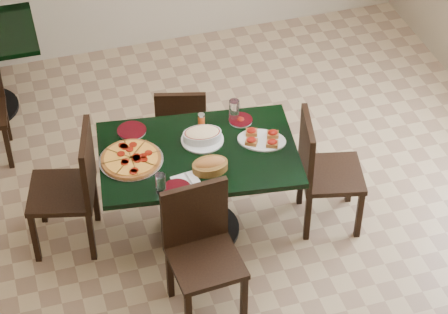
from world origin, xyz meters
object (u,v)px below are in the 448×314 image
object	(u,v)px
main_table	(199,172)
chair_near	(201,244)
bread_basket	(210,165)
chair_far	(181,125)
lasagna_casserole	(202,135)
chair_right	(321,167)
chair_left	(73,184)
pepperoni_pizza	(131,159)
bruschetta_platter	(262,139)

from	to	relation	value
main_table	chair_near	xyz separation A→B (m)	(-0.16, -0.62, -0.04)
main_table	bread_basket	distance (m)	0.30
chair_far	lasagna_casserole	size ratio (longest dim) A/B	2.73
bread_basket	chair_right	bearing A→B (deg)	3.01
chair_right	chair_left	world-z (taller)	chair_left
chair_far	chair_right	world-z (taller)	chair_right
chair_far	main_table	bearing A→B (deg)	100.48
chair_left	bread_basket	world-z (taller)	chair_left
chair_right	lasagna_casserole	xyz separation A→B (m)	(-0.79, 0.25, 0.28)
chair_near	chair_right	bearing A→B (deg)	21.52
chair_far	chair_left	bearing A→B (deg)	45.34
chair_left	bread_basket	size ratio (longest dim) A/B	3.97
chair_far	bread_basket	bearing A→B (deg)	103.19
chair_near	pepperoni_pizza	distance (m)	0.76
lasagna_casserole	bread_basket	size ratio (longest dim) A/B	1.21
chair_right	chair_near	bearing A→B (deg)	128.43
lasagna_casserole	bread_basket	xyz separation A→B (m)	(-0.03, -0.31, -0.01)
chair_right	pepperoni_pizza	size ratio (longest dim) A/B	2.13
chair_far	chair_near	bearing A→B (deg)	95.77
chair_left	bruschetta_platter	bearing A→B (deg)	96.38
main_table	chair_right	world-z (taller)	chair_right
bruschetta_platter	pepperoni_pizza	bearing A→B (deg)	-156.02
chair_left	chair_near	bearing A→B (deg)	55.40
chair_near	bread_basket	xyz separation A→B (m)	(0.19, 0.42, 0.26)
chair_left	pepperoni_pizza	size ratio (longest dim) A/B	2.22
bread_basket	chair_far	bearing A→B (deg)	87.25
lasagna_casserole	chair_near	bearing A→B (deg)	-99.94
chair_far	bruschetta_platter	size ratio (longest dim) A/B	1.98
chair_near	bruschetta_platter	distance (m)	0.89
main_table	bread_basket	world-z (taller)	bread_basket
main_table	chair_left	bearing A→B (deg)	176.67
chair_right	pepperoni_pizza	bearing A→B (deg)	95.01
chair_left	bread_basket	distance (m)	0.97
pepperoni_pizza	bruschetta_platter	distance (m)	0.90
lasagna_casserole	pepperoni_pizza	bearing A→B (deg)	-165.64
chair_far	bread_basket	world-z (taller)	bread_basket
chair_left	bruschetta_platter	xyz separation A→B (m)	(1.29, -0.18, 0.23)
main_table	chair_right	xyz separation A→B (m)	(0.85, -0.14, -0.05)
chair_right	bread_basket	bearing A→B (deg)	106.89
pepperoni_pizza	bruschetta_platter	bearing A→B (deg)	-3.68
pepperoni_pizza	chair_far	bearing A→B (deg)	51.95
lasagna_casserole	bread_basket	bearing A→B (deg)	-89.53
main_table	chair_near	world-z (taller)	chair_near
pepperoni_pizza	bruschetta_platter	world-z (taller)	bruschetta_platter
chair_far	chair_near	distance (m)	1.33
chair_right	chair_left	xyz separation A→B (m)	(-1.69, 0.31, 0.02)
pepperoni_pizza	lasagna_casserole	bearing A→B (deg)	7.52
main_table	chair_far	world-z (taller)	chair_far
main_table	chair_far	distance (m)	0.70
chair_right	chair_left	distance (m)	1.72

